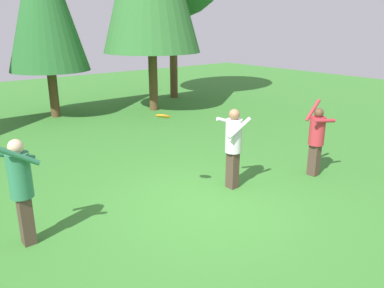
{
  "coord_description": "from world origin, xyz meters",
  "views": [
    {
      "loc": [
        -4.38,
        -4.98,
        3.34
      ],
      "look_at": [
        0.19,
        0.65,
        1.05
      ],
      "focal_mm": 35.76,
      "sensor_mm": 36.0,
      "label": 1
    }
  ],
  "objects_px": {
    "person_catcher": "(21,183)",
    "frisbee": "(163,116)",
    "person_thrower": "(316,136)",
    "person_bystander": "(233,142)"
  },
  "relations": [
    {
      "from": "person_catcher",
      "to": "frisbee",
      "type": "relative_size",
      "value": 4.64
    },
    {
      "from": "person_thrower",
      "to": "frisbee",
      "type": "height_order",
      "value": "frisbee"
    },
    {
      "from": "person_thrower",
      "to": "frisbee",
      "type": "relative_size",
      "value": 4.66
    },
    {
      "from": "person_thrower",
      "to": "person_bystander",
      "type": "height_order",
      "value": "person_thrower"
    },
    {
      "from": "person_thrower",
      "to": "person_bystander",
      "type": "xyz_separation_m",
      "value": [
        -1.95,
        0.68,
        0.08
      ]
    },
    {
      "from": "person_bystander",
      "to": "person_thrower",
      "type": "bearing_deg",
      "value": 172.84
    },
    {
      "from": "person_thrower",
      "to": "person_bystander",
      "type": "distance_m",
      "value": 2.06
    },
    {
      "from": "frisbee",
      "to": "person_catcher",
      "type": "bearing_deg",
      "value": 176.28
    },
    {
      "from": "person_thrower",
      "to": "person_catcher",
      "type": "bearing_deg",
      "value": 5.1
    },
    {
      "from": "person_thrower",
      "to": "person_catcher",
      "type": "xyz_separation_m",
      "value": [
        -5.99,
        1.16,
        0.1
      ]
    }
  ]
}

